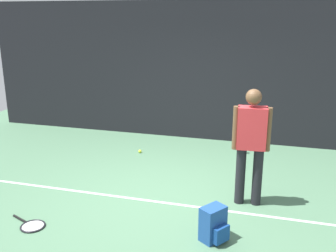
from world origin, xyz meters
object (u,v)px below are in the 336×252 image
(tennis_player, at_px, (251,141))
(tennis_racket, at_px, (32,225))
(backpack, at_px, (214,225))
(water_bottle, at_px, (243,148))
(tennis_ball_near_player, at_px, (140,151))

(tennis_player, bearing_deg, tennis_racket, -156.68)
(backpack, distance_m, water_bottle, 3.23)
(water_bottle, bearing_deg, tennis_player, -83.52)
(tennis_racket, height_order, tennis_ball_near_player, tennis_ball_near_player)
(backpack, bearing_deg, tennis_ball_near_player, 70.74)
(tennis_racket, xyz_separation_m, tennis_ball_near_player, (0.42, 3.01, 0.02))
(tennis_ball_near_player, bearing_deg, backpack, -54.46)
(backpack, height_order, tennis_ball_near_player, backpack)
(backpack, xyz_separation_m, tennis_ball_near_player, (-1.92, 2.69, -0.18))
(tennis_racket, distance_m, water_bottle, 4.30)
(backpack, xyz_separation_m, water_bottle, (0.08, 3.22, -0.10))
(backpack, relative_size, water_bottle, 2.02)
(tennis_player, relative_size, tennis_racket, 2.68)
(tennis_racket, xyz_separation_m, backpack, (2.34, 0.33, 0.20))
(tennis_racket, bearing_deg, tennis_player, 50.16)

